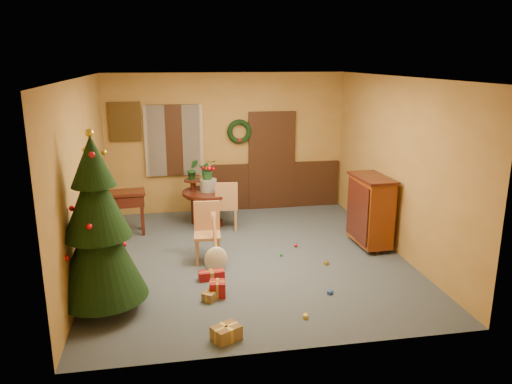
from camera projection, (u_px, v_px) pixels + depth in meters
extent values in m
plane|color=#333B4A|center=(249.00, 257.00, 8.23)|extent=(5.50, 5.50, 0.00)
plane|color=silver|center=(248.00, 77.00, 7.47)|extent=(5.50, 5.50, 0.00)
plane|color=olive|center=(227.00, 143.00, 10.46)|extent=(5.00, 0.00, 5.00)
plane|color=olive|center=(291.00, 229.00, 5.24)|extent=(5.00, 0.00, 5.00)
plane|color=olive|center=(83.00, 178.00, 7.42)|extent=(0.00, 5.50, 5.50)
plane|color=olive|center=(397.00, 166.00, 8.28)|extent=(0.00, 5.50, 5.50)
cube|color=black|center=(276.00, 185.00, 10.85)|extent=(2.80, 0.06, 1.00)
cube|color=black|center=(272.00, 161.00, 10.68)|extent=(1.00, 0.08, 2.10)
cube|color=white|center=(271.00, 163.00, 10.72)|extent=(0.80, 0.03, 1.90)
cube|color=black|center=(174.00, 140.00, 10.20)|extent=(1.05, 0.08, 1.45)
cube|color=white|center=(174.00, 140.00, 10.23)|extent=(0.88, 0.03, 1.25)
cube|color=white|center=(155.00, 141.00, 10.09)|extent=(0.42, 0.02, 1.45)
cube|color=white|center=(193.00, 140.00, 10.22)|extent=(0.42, 0.02, 1.45)
torus|color=black|center=(239.00, 132.00, 10.37)|extent=(0.51, 0.11, 0.51)
cube|color=#4C3819|center=(125.00, 122.00, 9.95)|extent=(0.62, 0.05, 0.78)
cube|color=gray|center=(125.00, 122.00, 9.98)|extent=(0.48, 0.02, 0.62)
cylinder|color=#32150B|center=(208.00, 192.00, 9.64)|extent=(1.01, 1.01, 0.05)
cylinder|color=#32150B|center=(209.00, 195.00, 9.65)|extent=(0.90, 0.90, 0.04)
cylinder|color=#32150B|center=(209.00, 208.00, 9.72)|extent=(0.16, 0.16, 0.56)
cylinder|color=#32150B|center=(209.00, 223.00, 9.80)|extent=(0.54, 0.54, 0.09)
cylinder|color=slate|center=(208.00, 185.00, 9.60)|extent=(0.32, 0.32, 0.24)
imported|color=#1E4C23|center=(208.00, 169.00, 9.52)|extent=(0.35, 0.30, 0.39)
cube|color=#AA7244|center=(207.00, 235.00, 7.95)|extent=(0.45, 0.45, 0.05)
cube|color=#AA7244|center=(207.00, 216.00, 8.06)|extent=(0.42, 0.07, 0.50)
cube|color=#AA7244|center=(218.00, 245.00, 8.19)|extent=(0.05, 0.05, 0.43)
cube|color=#AA7244|center=(197.00, 246.00, 8.15)|extent=(0.05, 0.05, 0.43)
cube|color=#AA7244|center=(218.00, 253.00, 7.86)|extent=(0.05, 0.05, 0.43)
cube|color=#AA7244|center=(197.00, 253.00, 7.83)|extent=(0.05, 0.05, 0.43)
cube|color=#AA7244|center=(227.00, 206.00, 9.51)|extent=(0.46, 0.46, 0.05)
cube|color=#AA7244|center=(226.00, 196.00, 9.26)|extent=(0.42, 0.09, 0.49)
cube|color=#AA7244|center=(218.00, 221.00, 9.40)|extent=(0.05, 0.05, 0.43)
cube|color=#AA7244|center=(236.00, 221.00, 9.41)|extent=(0.05, 0.05, 0.43)
cube|color=#AA7244|center=(218.00, 215.00, 9.72)|extent=(0.05, 0.05, 0.43)
cube|color=#AA7244|center=(236.00, 215.00, 9.74)|extent=(0.05, 0.05, 0.43)
cylinder|color=#32150B|center=(194.00, 202.00, 9.81)|extent=(0.11, 0.11, 0.87)
cylinder|color=#32150B|center=(193.00, 180.00, 9.69)|extent=(0.35, 0.35, 0.03)
imported|color=#19471E|center=(193.00, 169.00, 9.64)|extent=(0.25, 0.22, 0.40)
cylinder|color=#382111|center=(104.00, 301.00, 6.47)|extent=(0.15, 0.15, 0.25)
cone|color=black|center=(99.00, 246.00, 6.27)|extent=(1.15, 1.15, 1.36)
cone|color=black|center=(95.00, 198.00, 6.11)|extent=(0.84, 0.84, 1.00)
cone|color=black|center=(92.00, 161.00, 5.99)|extent=(0.54, 0.54, 0.63)
sphere|color=gold|center=(89.00, 133.00, 5.90)|extent=(0.10, 0.10, 0.10)
cube|color=#32150B|center=(119.00, 193.00, 9.10)|extent=(0.96, 0.54, 0.05)
cube|color=#32150B|center=(119.00, 201.00, 9.14)|extent=(0.90, 0.49, 0.20)
cube|color=#32150B|center=(99.00, 216.00, 9.14)|extent=(0.08, 0.33, 0.76)
cube|color=#32150B|center=(142.00, 214.00, 9.27)|extent=(0.08, 0.33, 0.76)
cube|color=#5C220A|center=(370.00, 211.00, 8.57)|extent=(0.50, 0.94, 1.14)
cube|color=#32150B|center=(372.00, 178.00, 8.42)|extent=(0.56, 1.00, 0.05)
cylinder|color=#32150B|center=(377.00, 252.00, 8.36)|extent=(0.06, 0.06, 0.08)
cylinder|color=#32150B|center=(360.00, 236.00, 9.09)|extent=(0.06, 0.06, 0.08)
cube|color=brown|center=(226.00, 333.00, 5.81)|extent=(0.39, 0.36, 0.17)
cube|color=#B49430|center=(226.00, 333.00, 5.81)|extent=(0.30, 0.19, 0.17)
cube|color=#B49430|center=(226.00, 333.00, 5.81)|extent=(0.15, 0.23, 0.17)
cube|color=maroon|center=(218.00, 289.00, 6.87)|extent=(0.24, 0.24, 0.22)
cube|color=#B49430|center=(218.00, 289.00, 6.87)|extent=(0.22, 0.06, 0.22)
cube|color=#B49430|center=(218.00, 289.00, 6.87)|extent=(0.06, 0.22, 0.22)
cube|color=brown|center=(211.00, 296.00, 6.77)|extent=(0.27, 0.28, 0.12)
cube|color=#B49430|center=(211.00, 296.00, 6.77)|extent=(0.16, 0.20, 0.13)
cube|color=#B49430|center=(211.00, 296.00, 6.77)|extent=(0.15, 0.12, 0.13)
cube|color=maroon|center=(211.00, 275.00, 7.39)|extent=(0.39, 0.19, 0.13)
cube|color=#B49430|center=(211.00, 275.00, 7.39)|extent=(0.39, 0.06, 0.14)
cube|color=#B49430|center=(211.00, 275.00, 7.39)|extent=(0.07, 0.16, 0.14)
cube|color=#224297|center=(330.00, 293.00, 6.94)|extent=(0.09, 0.09, 0.05)
sphere|color=#227E3B|center=(281.00, 255.00, 8.26)|extent=(0.06, 0.06, 0.06)
cube|color=gold|center=(305.00, 316.00, 6.30)|extent=(0.08, 0.09, 0.05)
sphere|color=red|center=(296.00, 245.00, 8.67)|extent=(0.06, 0.06, 0.06)
cube|color=gold|center=(326.00, 263.00, 7.93)|extent=(0.09, 0.09, 0.05)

